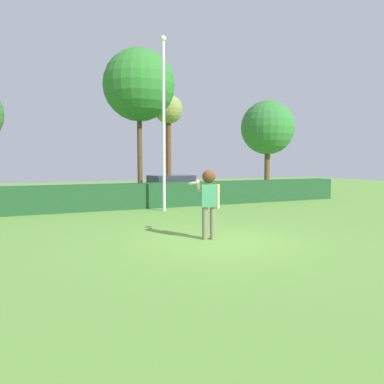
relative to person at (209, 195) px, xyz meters
name	(u,v)px	position (x,y,z in m)	size (l,w,h in m)	color
ground_plane	(218,241)	(0.12, -0.29, -1.14)	(60.00, 60.00, 0.00)	#63973C
person	(209,195)	(0.00, 0.00, 0.00)	(0.54, 0.82, 1.79)	#737155
frisbee	(193,183)	(-0.04, 0.87, 0.26)	(0.25, 0.24, 0.09)	white
lamppost	(164,116)	(1.04, 5.85, 2.63)	(0.24, 0.24, 6.90)	silver
hedge_row	(132,196)	(0.12, 7.18, -0.61)	(21.55, 0.90, 1.05)	#1F4C27
parked_car_green	(171,186)	(3.25, 10.50, -0.45)	(4.33, 2.10, 1.25)	#1E6633
maple_tree	(139,85)	(1.89, 11.67, 4.91)	(3.86, 3.86, 8.01)	brown
bare_elm_tree	(168,113)	(5.15, 15.58, 4.07)	(1.91, 1.91, 6.40)	brown
willow_tree	(268,128)	(14.14, 16.86, 3.49)	(4.25, 4.25, 6.79)	brown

